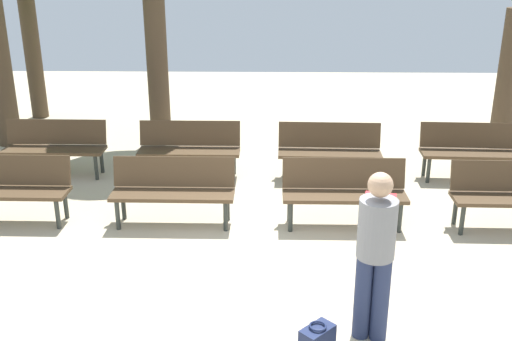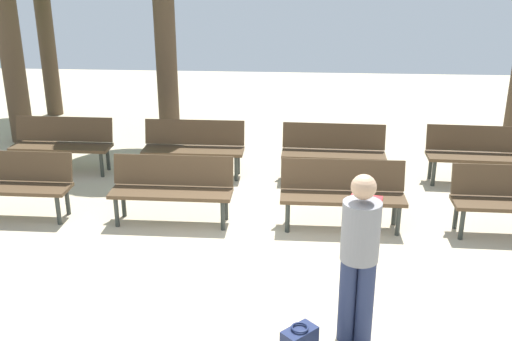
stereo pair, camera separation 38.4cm
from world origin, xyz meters
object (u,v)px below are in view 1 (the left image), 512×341
at_px(bench_r0_c2, 344,189).
at_px(bench_r1_c1, 189,146).
at_px(bench_r0_c0, 9,185).
at_px(bench_r1_c0, 55,144).
at_px(bench_r0_c1, 173,187).
at_px(bench_r1_c2, 329,148).
at_px(bench_r1_c3, 473,148).
at_px(tree_1, 509,77).
at_px(visitor_with_backpack, 376,246).
at_px(handbag, 317,340).

bearing_deg(bench_r0_c2, bench_r1_c1, 141.65).
relative_size(bench_r0_c0, bench_r1_c1, 1.00).
bearing_deg(bench_r1_c0, bench_r0_c0, -90.17).
xyz_separation_m(bench_r0_c1, bench_r1_c2, (2.20, 1.70, 0.00)).
height_order(bench_r1_c0, bench_r1_c3, same).
xyz_separation_m(tree_1, visitor_with_backpack, (-3.47, -6.19, -0.29)).
bearing_deg(visitor_with_backpack, bench_r0_c1, -34.39).
relative_size(bench_r1_c3, handbag, 4.58).
distance_m(bench_r0_c0, bench_r0_c2, 4.42).
height_order(bench_r0_c0, handbag, bench_r0_c0).
height_order(visitor_with_backpack, handbag, visitor_with_backpack).
bearing_deg(bench_r1_c3, bench_r0_c2, -139.66).
xyz_separation_m(bench_r0_c0, bench_r1_c2, (4.39, 1.68, 0.00)).
relative_size(bench_r0_c1, bench_r1_c1, 1.00).
height_order(bench_r1_c3, handbag, bench_r1_c3).
height_order(bench_r0_c1, bench_r1_c1, same).
height_order(bench_r1_c2, bench_r1_c3, same).
relative_size(bench_r0_c2, bench_r1_c2, 0.99).
distance_m(bench_r1_c2, handbag, 4.45).
bearing_deg(handbag, bench_r1_c0, 130.65).
relative_size(bench_r0_c0, bench_r0_c1, 1.00).
height_order(bench_r0_c1, bench_r1_c2, same).
bearing_deg(bench_r1_c2, bench_r1_c1, -179.76).
bearing_deg(bench_r0_c2, bench_r1_c0, 157.61).
distance_m(bench_r1_c0, tree_1, 8.12).
height_order(bench_r0_c0, tree_1, tree_1).
bearing_deg(bench_r0_c0, bench_r1_c0, 89.78).
distance_m(bench_r0_c0, bench_r0_c1, 2.19).
bearing_deg(bench_r1_c2, bench_r0_c2, -87.39).
relative_size(tree_1, handbag, 6.94).
height_order(bench_r0_c1, bench_r1_c0, same).
distance_m(bench_r1_c3, tree_1, 2.49).
distance_m(bench_r0_c2, bench_r1_c0, 4.75).
bearing_deg(bench_r0_c2, handbag, -101.58).
bearing_deg(visitor_with_backpack, handbag, 41.82).
distance_m(bench_r1_c3, handbag, 5.24).
relative_size(bench_r0_c0, bench_r0_c2, 1.00).
bearing_deg(bench_r0_c1, tree_1, 33.84).
bearing_deg(bench_r0_c0, bench_r1_c3, 14.89).
distance_m(bench_r0_c1, visitor_with_backpack, 3.31).
bearing_deg(bench_r0_c1, bench_r1_c3, 21.55).
xyz_separation_m(bench_r0_c0, handbag, (3.88, -2.73, -0.37)).
bearing_deg(visitor_with_backpack, bench_r1_c2, -76.57).
distance_m(bench_r0_c0, bench_r1_c1, 2.78).
bearing_deg(bench_r0_c0, tree_1, 25.91).
bearing_deg(bench_r1_c0, visitor_with_backpack, -43.43).
bearing_deg(bench_r1_c1, bench_r1_c2, -1.66).
bearing_deg(handbag, bench_r1_c3, 58.16).
height_order(bench_r0_c1, visitor_with_backpack, visitor_with_backpack).
height_order(bench_r0_c2, visitor_with_backpack, visitor_with_backpack).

